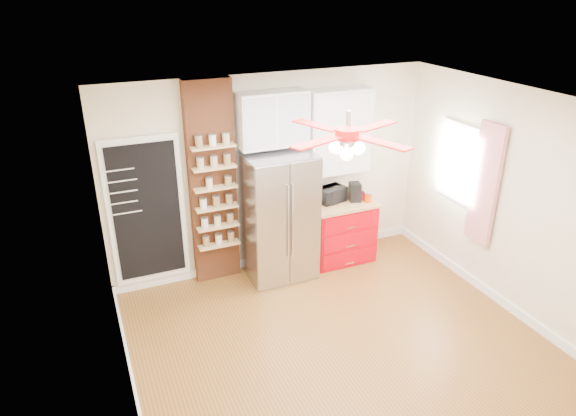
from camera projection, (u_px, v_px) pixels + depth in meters
name	position (u px, v px, depth m)	size (l,w,h in m)	color
floor	(338.00, 341.00, 5.83)	(4.50, 4.50, 0.00)	brown
ceiling	(349.00, 105.00, 4.73)	(4.50, 4.50, 0.00)	white
wall_back	(272.00, 174.00, 6.96)	(4.50, 0.02, 2.70)	#F3E5C3
wall_front	(480.00, 355.00, 3.60)	(4.50, 0.02, 2.70)	#F3E5C3
wall_left	(116.00, 282.00, 4.47)	(0.02, 4.00, 2.70)	#F3E5C3
wall_right	(509.00, 201.00, 6.09)	(0.02, 4.00, 2.70)	#F3E5C3
chalkboard	(147.00, 212.00, 6.42)	(0.95, 0.05, 1.95)	white
brick_pillar	(212.00, 185.00, 6.59)	(0.60, 0.16, 2.70)	brown
fridge	(279.00, 216.00, 6.83)	(0.90, 0.70, 1.75)	#A8A8AC
upper_glass_cabinet	(272.00, 119.00, 6.47)	(0.90, 0.35, 0.70)	white
red_cabinet	(340.00, 230.00, 7.39)	(0.94, 0.64, 0.90)	#C8000E
upper_shelf_unit	(338.00, 131.00, 6.95)	(0.90, 0.30, 1.15)	white
window	(459.00, 163.00, 6.75)	(0.04, 0.75, 1.05)	white
curtain	(485.00, 185.00, 6.32)	(0.06, 0.40, 1.55)	red
ceiling_fan	(348.00, 134.00, 4.84)	(1.40, 1.40, 0.44)	silver
toaster_oven	(331.00, 194.00, 7.18)	(0.39, 0.26, 0.21)	black
coffee_maker	(355.00, 192.00, 7.20)	(0.15, 0.18, 0.26)	black
canister_left	(368.00, 197.00, 7.20)	(0.11, 0.11, 0.13)	#B5310A
canister_right	(362.00, 195.00, 7.26)	(0.10, 0.10, 0.14)	#AD0929
pantry_jar_oats	(209.00, 183.00, 6.40)	(0.09, 0.09, 0.13)	beige
pantry_jar_beans	(228.00, 181.00, 6.48)	(0.09, 0.09, 0.12)	olive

